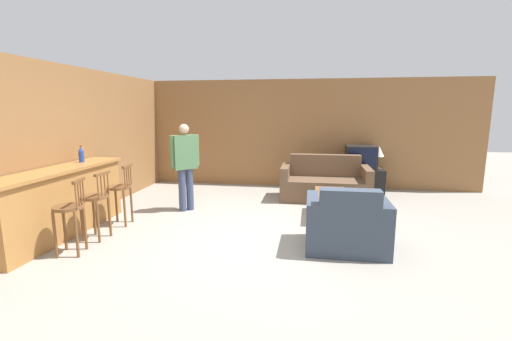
# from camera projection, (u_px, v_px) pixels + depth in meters

# --- Properties ---
(ground_plane) EXTENTS (24.00, 24.00, 0.00)m
(ground_plane) POSITION_uv_depth(u_px,v_px,m) (256.00, 235.00, 5.17)
(ground_plane) COLOR gray
(wall_back) EXTENTS (9.40, 0.08, 2.60)m
(wall_back) POSITION_uv_depth(u_px,v_px,m) (279.00, 134.00, 8.40)
(wall_back) COLOR olive
(wall_back) RESTS_ON ground_plane
(wall_left) EXTENTS (0.08, 8.55, 2.60)m
(wall_left) POSITION_uv_depth(u_px,v_px,m) (105.00, 140.00, 6.69)
(wall_left) COLOR olive
(wall_left) RESTS_ON ground_plane
(bar_counter) EXTENTS (0.55, 2.50, 1.02)m
(bar_counter) POSITION_uv_depth(u_px,v_px,m) (60.00, 202.00, 5.09)
(bar_counter) COLOR #A87038
(bar_counter) RESTS_ON ground_plane
(bar_chair_near) EXTENTS (0.46, 0.46, 1.00)m
(bar_chair_near) POSITION_uv_depth(u_px,v_px,m) (70.00, 213.00, 4.43)
(bar_chair_near) COLOR brown
(bar_chair_near) RESTS_ON ground_plane
(bar_chair_mid) EXTENTS (0.40, 0.40, 1.00)m
(bar_chair_mid) POSITION_uv_depth(u_px,v_px,m) (96.00, 202.00, 4.95)
(bar_chair_mid) COLOR brown
(bar_chair_mid) RESTS_ON ground_plane
(bar_chair_far) EXTENTS (0.41, 0.41, 1.00)m
(bar_chair_far) POSITION_uv_depth(u_px,v_px,m) (120.00, 192.00, 5.59)
(bar_chair_far) COLOR brown
(bar_chair_far) RESTS_ON ground_plane
(couch_far) EXTENTS (1.83, 0.92, 0.92)m
(couch_far) POSITION_uv_depth(u_px,v_px,m) (325.00, 184.00, 7.25)
(couch_far) COLOR brown
(couch_far) RESTS_ON ground_plane
(armchair_near) EXTENTS (1.07, 0.87, 0.89)m
(armchair_near) POSITION_uv_depth(u_px,v_px,m) (346.00, 226.00, 4.62)
(armchair_near) COLOR #384251
(armchair_near) RESTS_ON ground_plane
(coffee_table) EXTENTS (0.54, 1.08, 0.44)m
(coffee_table) POSITION_uv_depth(u_px,v_px,m) (331.00, 197.00, 5.98)
(coffee_table) COLOR brown
(coffee_table) RESTS_ON ground_plane
(tv_unit) EXTENTS (1.05, 0.56, 0.55)m
(tv_unit) POSITION_uv_depth(u_px,v_px,m) (360.00, 180.00, 7.90)
(tv_unit) COLOR black
(tv_unit) RESTS_ON ground_plane
(tv) EXTENTS (0.67, 0.50, 0.53)m
(tv) POSITION_uv_depth(u_px,v_px,m) (361.00, 157.00, 7.81)
(tv) COLOR black
(tv) RESTS_ON tv_unit
(bottle) EXTENTS (0.08, 0.08, 0.27)m
(bottle) POSITION_uv_depth(u_px,v_px,m) (81.00, 155.00, 5.61)
(bottle) COLOR #234293
(bottle) RESTS_ON bar_counter
(book_on_table) EXTENTS (0.25, 0.19, 0.03)m
(book_on_table) POSITION_uv_depth(u_px,v_px,m) (331.00, 193.00, 5.95)
(book_on_table) COLOR maroon
(book_on_table) RESTS_ON coffee_table
(table_lamp) EXTENTS (0.23, 0.23, 0.52)m
(table_lamp) POSITION_uv_depth(u_px,v_px,m) (379.00, 152.00, 7.73)
(table_lamp) COLOR brown
(table_lamp) RESTS_ON tv_unit
(person_by_window) EXTENTS (0.44, 0.42, 1.62)m
(person_by_window) POSITION_uv_depth(u_px,v_px,m) (185.00, 162.00, 6.32)
(person_by_window) COLOR #384260
(person_by_window) RESTS_ON ground_plane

